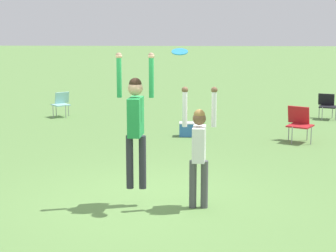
% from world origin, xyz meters
% --- Properties ---
extents(ground_plane, '(120.00, 120.00, 0.00)m').
position_xyz_m(ground_plane, '(0.00, 0.00, 0.00)').
color(ground_plane, '#608C47').
extents(person_jumping, '(0.62, 0.48, 2.24)m').
position_xyz_m(person_jumping, '(-0.14, -0.22, 1.49)').
color(person_jumping, '#2D2D38').
rests_on(person_jumping, ground_plane).
extents(person_defending, '(0.57, 0.43, 2.00)m').
position_xyz_m(person_defending, '(0.89, -0.31, 1.05)').
color(person_defending, '#4C4C51').
rests_on(person_defending, ground_plane).
extents(frisbee, '(0.26, 0.25, 0.10)m').
position_xyz_m(frisbee, '(0.58, -0.40, 2.56)').
color(frisbee, '#2D9EDB').
extents(camping_chair_0, '(0.76, 0.83, 0.89)m').
position_xyz_m(camping_chair_0, '(3.51, 4.94, 0.52)').
color(camping_chair_0, gray).
rests_on(camping_chair_0, ground_plane).
extents(camping_chair_1, '(0.67, 0.74, 0.77)m').
position_xyz_m(camping_chair_1, '(-3.39, 8.46, 0.46)').
color(camping_chair_1, gray).
rests_on(camping_chair_1, ground_plane).
extents(camping_chair_2, '(0.63, 0.68, 0.78)m').
position_xyz_m(camping_chair_2, '(5.02, 8.39, 0.46)').
color(camping_chair_2, gray).
rests_on(camping_chair_2, ground_plane).
extents(cooler_box, '(0.49, 0.32, 0.37)m').
position_xyz_m(cooler_box, '(0.70, 5.50, 0.19)').
color(cooler_box, '#336BB7').
rests_on(cooler_box, ground_plane).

